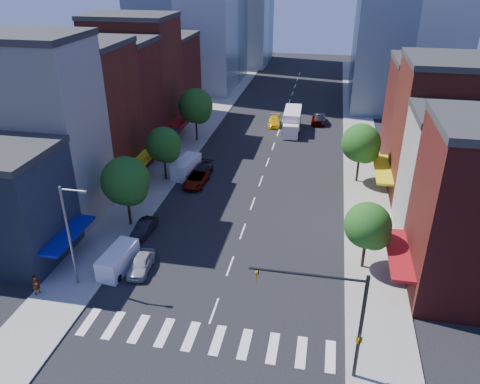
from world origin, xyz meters
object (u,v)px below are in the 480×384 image
at_px(parked_car_third, 196,179).
at_px(cargo_van_far, 186,167).
at_px(cargo_van_near, 117,261).
at_px(pedestrian_near, 36,285).
at_px(parked_car_second, 144,228).
at_px(taxi, 274,121).
at_px(pedestrian_far, 132,190).
at_px(box_truck, 292,122).
at_px(traffic_car_oncoming, 320,118).
at_px(parked_car_rear, 201,171).
at_px(parked_car_front, 141,264).
at_px(traffic_car_far, 317,119).

xyz_separation_m(parked_car_third, cargo_van_far, (-2.02, 2.42, 0.38)).
xyz_separation_m(cargo_van_near, cargo_van_far, (-0.01, 20.38, 0.10)).
distance_m(parked_car_third, pedestrian_near, 23.47).
relative_size(parked_car_second, parked_car_third, 0.79).
height_order(parked_car_second, taxi, taxi).
xyz_separation_m(parked_car_second, parked_car_third, (2.00, 11.75, 0.05)).
height_order(parked_car_second, parked_car_third, parked_car_third).
bearing_deg(pedestrian_far, box_truck, 159.75).
bearing_deg(box_truck, traffic_car_oncoming, 48.87).
height_order(parked_car_rear, cargo_van_far, cargo_van_far).
bearing_deg(pedestrian_near, parked_car_third, 4.43).
distance_m(cargo_van_near, taxi, 42.79).
relative_size(parked_car_front, parked_car_third, 0.83).
bearing_deg(pedestrian_far, parked_car_front, 36.30).
bearing_deg(box_truck, parked_car_front, -105.48).
bearing_deg(parked_car_third, parked_car_front, -88.57).
relative_size(parked_car_second, traffic_car_far, 0.89).
height_order(parked_car_front, traffic_car_far, traffic_car_far).
relative_size(taxi, pedestrian_far, 2.91).
xyz_separation_m(box_truck, pedestrian_near, (-16.48, -43.99, -0.55)).
distance_m(parked_car_second, pedestrian_near, 11.77).
xyz_separation_m(cargo_van_far, pedestrian_near, (-4.98, -24.82, -0.05)).
xyz_separation_m(pedestrian_near, pedestrian_far, (0.79, 17.66, -0.07)).
xyz_separation_m(parked_car_rear, cargo_van_near, (-1.95, -20.53, 0.29)).
height_order(cargo_van_near, box_truck, box_truck).
bearing_deg(traffic_car_oncoming, taxi, 16.03).
height_order(parked_car_rear, pedestrian_near, pedestrian_near).
height_order(parked_car_front, traffic_car_oncoming, traffic_car_oncoming).
distance_m(traffic_car_oncoming, pedestrian_near, 53.18).
xyz_separation_m(parked_car_third, pedestrian_near, (-7.00, -22.39, 0.33)).
relative_size(cargo_van_far, taxi, 1.13).
bearing_deg(traffic_car_far, box_truck, 50.49).
distance_m(parked_car_front, cargo_van_near, 2.06).
bearing_deg(parked_car_third, cargo_van_far, 131.22).
distance_m(parked_car_second, traffic_car_oncoming, 41.43).
height_order(parked_car_second, pedestrian_near, pedestrian_near).
bearing_deg(traffic_car_oncoming, traffic_car_far, 46.90).
bearing_deg(traffic_car_far, traffic_car_oncoming, -129.25).
height_order(cargo_van_near, traffic_car_far, cargo_van_near).
height_order(traffic_car_far, box_truck, box_truck).
relative_size(pedestrian_near, pedestrian_far, 1.09).
distance_m(parked_car_third, parked_car_rear, 2.58).
bearing_deg(cargo_van_near, box_truck, 78.67).
height_order(parked_car_third, cargo_van_far, cargo_van_far).
relative_size(parked_car_front, traffic_car_oncoming, 0.86).
distance_m(parked_car_second, cargo_van_far, 14.18).
height_order(taxi, pedestrian_far, pedestrian_far).
height_order(traffic_car_oncoming, box_truck, box_truck).
height_order(cargo_van_near, pedestrian_near, cargo_van_near).
relative_size(traffic_car_oncoming, pedestrian_far, 2.99).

